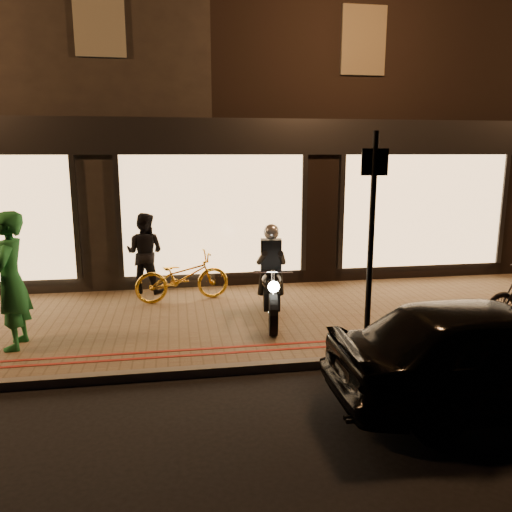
{
  "coord_description": "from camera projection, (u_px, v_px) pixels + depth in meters",
  "views": [
    {
      "loc": [
        -0.77,
        -6.01,
        2.84
      ],
      "look_at": [
        0.58,
        2.26,
        1.1
      ],
      "focal_mm": 35.0,
      "sensor_mm": 36.0,
      "label": 1
    }
  ],
  "objects": [
    {
      "name": "ground",
      "position": [
        240.0,
        375.0,
        6.51
      ],
      "size": [
        90.0,
        90.0,
        0.0
      ],
      "primitive_type": "plane",
      "color": "black",
      "rests_on": "ground"
    },
    {
      "name": "sidewalk",
      "position": [
        225.0,
        320.0,
        8.43
      ],
      "size": [
        50.0,
        4.0,
        0.12
      ],
      "primitive_type": "cube",
      "color": "brown",
      "rests_on": "ground"
    },
    {
      "name": "kerb_stone",
      "position": [
        239.0,
        369.0,
        6.54
      ],
      "size": [
        50.0,
        0.14,
        0.12
      ],
      "primitive_type": "cube",
      "color": "#59544C",
      "rests_on": "ground"
    },
    {
      "name": "red_kerb_lines",
      "position": [
        235.0,
        350.0,
        7.01
      ],
      "size": [
        50.0,
        0.26,
        0.01
      ],
      "color": "maroon",
      "rests_on": "sidewalk"
    },
    {
      "name": "building_row",
      "position": [
        198.0,
        103.0,
        14.33
      ],
      "size": [
        48.0,
        10.11,
        8.5
      ],
      "color": "black",
      "rests_on": "ground"
    },
    {
      "name": "motorcycle",
      "position": [
        271.0,
        284.0,
        8.15
      ],
      "size": [
        0.65,
        1.94,
        1.59
      ],
      "rotation": [
        0.0,
        0.0,
        -0.15
      ],
      "color": "black",
      "rests_on": "sidewalk"
    },
    {
      "name": "sign_post",
      "position": [
        371.0,
        232.0,
        6.7
      ],
      "size": [
        0.35,
        0.09,
        3.0
      ],
      "rotation": [
        0.0,
        0.0,
        -0.17
      ],
      "color": "black",
      "rests_on": "sidewalk"
    },
    {
      "name": "bicycle_gold",
      "position": [
        182.0,
        277.0,
        9.26
      ],
      "size": [
        1.83,
        0.91,
        0.92
      ],
      "primitive_type": "imported",
      "rotation": [
        0.0,
        0.0,
        1.75
      ],
      "color": "gold",
      "rests_on": "sidewalk"
    },
    {
      "name": "person_green",
      "position": [
        11.0,
        281.0,
        6.93
      ],
      "size": [
        0.47,
        0.71,
        1.94
      ],
      "primitive_type": "imported",
      "rotation": [
        0.0,
        0.0,
        -1.57
      ],
      "color": "#1C6B32",
      "rests_on": "sidewalk"
    },
    {
      "name": "person_dark",
      "position": [
        145.0,
        253.0,
        9.78
      ],
      "size": [
        0.93,
        0.83,
        1.58
      ],
      "primitive_type": "imported",
      "rotation": [
        0.0,
        0.0,
        2.78
      ],
      "color": "black",
      "rests_on": "sidewalk"
    },
    {
      "name": "parked_car",
      "position": [
        493.0,
        353.0,
        5.61
      ],
      "size": [
        3.73,
        1.53,
        1.27
      ],
      "primitive_type": "imported",
      "rotation": [
        0.0,
        0.0,
        1.58
      ],
      "color": "black",
      "rests_on": "ground"
    }
  ]
}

